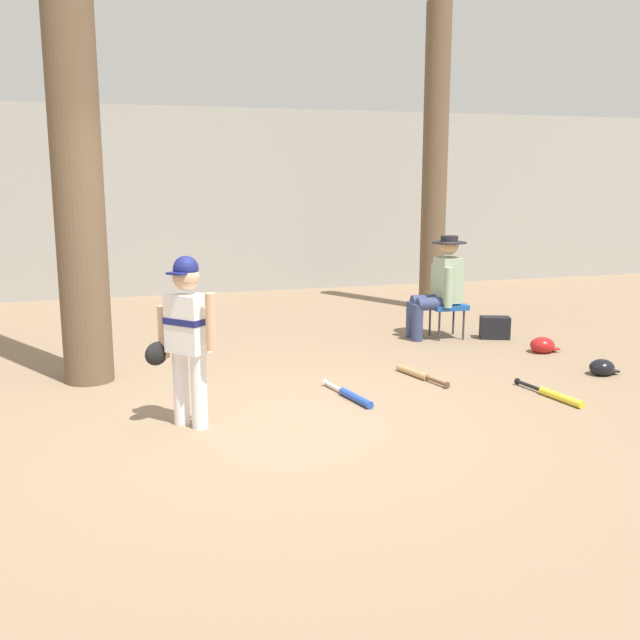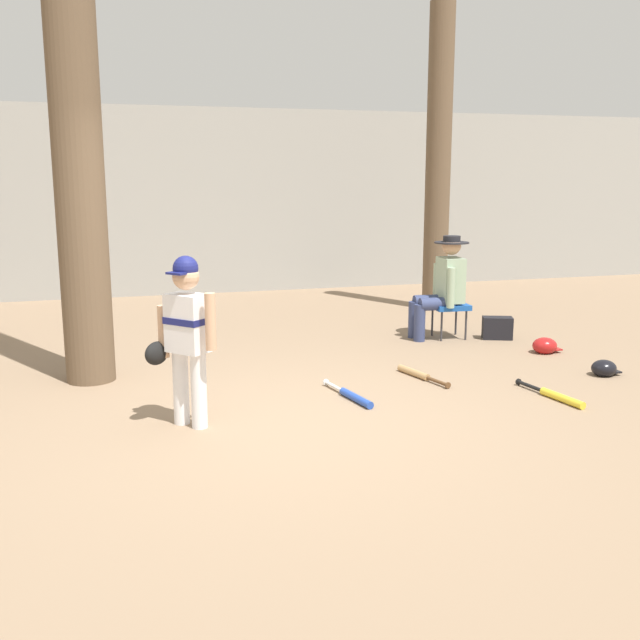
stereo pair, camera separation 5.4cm
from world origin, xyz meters
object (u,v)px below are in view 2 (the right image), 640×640
object	(u,v)px
folding_stool	(449,307)
batting_helmet_black	(604,368)
tree_behind_spectator	(438,180)
seated_spectator	(442,284)
bat_blue_youth	(352,396)
bat_wood_tan	(417,374)
tree_near_player	(73,80)
batting_helmet_red	(545,346)
young_ballplayer	(186,330)
handbag_beside_stool	(497,328)
bat_yellow_trainer	(557,396)

from	to	relation	value
folding_stool	batting_helmet_black	distance (m)	2.08
tree_behind_spectator	seated_spectator	bearing A→B (deg)	-112.77
bat_blue_youth	batting_helmet_black	size ratio (longest dim) A/B	2.75
bat_blue_youth	bat_wood_tan	bearing A→B (deg)	31.58
tree_behind_spectator	batting_helmet_black	size ratio (longest dim) A/B	14.96
seated_spectator	batting_helmet_black	distance (m)	2.18
tree_behind_spectator	batting_helmet_black	bearing A→B (deg)	-89.93
tree_near_player	bat_blue_youth	distance (m)	3.65
tree_behind_spectator	batting_helmet_red	distance (m)	3.33
folding_stool	batting_helmet_black	xyz separation A→B (m)	(0.68, -1.94, -0.29)
seated_spectator	batting_helmet_red	distance (m)	1.37
batting_helmet_red	batting_helmet_black	distance (m)	0.96
bat_blue_youth	young_ballplayer	bearing A→B (deg)	-169.46
young_ballplayer	handbag_beside_stool	bearing A→B (deg)	28.29
bat_wood_tan	bat_yellow_trainer	bearing A→B (deg)	-49.43
seated_spectator	handbag_beside_stool	world-z (taller)	seated_spectator
folding_stool	tree_near_player	bearing A→B (deg)	-169.76
bat_yellow_trainer	batting_helmet_black	bearing A→B (deg)	31.87
seated_spectator	bat_blue_youth	size ratio (longest dim) A/B	1.52
folding_stool	young_ballplayer	bearing A→B (deg)	-145.46
young_ballplayer	folding_stool	xyz separation A→B (m)	(3.30, 2.27, -0.38)
young_ballplayer	handbag_beside_stool	size ratio (longest dim) A/B	3.84
bat_blue_youth	batting_helmet_red	distance (m)	2.74
folding_stool	seated_spectator	xyz separation A→B (m)	(-0.10, 0.01, 0.28)
tree_near_player	handbag_beside_stool	size ratio (longest dim) A/B	17.71
tree_behind_spectator	handbag_beside_stool	bearing A→B (deg)	-94.39
batting_helmet_black	seated_spectator	bearing A→B (deg)	111.80
tree_near_player	bat_blue_youth	bearing A→B (deg)	-30.77
handbag_beside_stool	batting_helmet_red	xyz separation A→B (m)	(0.14, -0.77, -0.05)
young_ballplayer	batting_helmet_black	world-z (taller)	young_ballplayer
batting_helmet_red	bat_blue_youth	bearing A→B (deg)	-158.10
handbag_beside_stool	bat_blue_youth	distance (m)	2.99
young_ballplayer	bat_wood_tan	size ratio (longest dim) A/B	1.80
young_ballplayer	seated_spectator	distance (m)	3.93
young_ballplayer	batting_helmet_black	bearing A→B (deg)	4.67
tree_behind_spectator	bat_wood_tan	distance (m)	4.18
batting_helmet_red	handbag_beside_stool	bearing A→B (deg)	100.36
batting_helmet_black	tree_near_player	bearing A→B (deg)	165.52
handbag_beside_stool	bat_blue_youth	world-z (taller)	handbag_beside_stool
seated_spectator	bat_wood_tan	size ratio (longest dim) A/B	1.66
tree_near_player	bat_blue_youth	xyz separation A→B (m)	(2.15, -1.28, -2.66)
tree_near_player	handbag_beside_stool	bearing A→B (deg)	6.43
seated_spectator	bat_blue_youth	xyz separation A→B (m)	(-1.78, -2.01, -0.61)
bat_wood_tan	bat_blue_youth	distance (m)	0.97
tree_near_player	folding_stool	bearing A→B (deg)	10.24
tree_behind_spectator	batting_helmet_red	size ratio (longest dim) A/B	13.56
handbag_beside_stool	bat_yellow_trainer	size ratio (longest dim) A/B	0.42
folding_stool	seated_spectator	bearing A→B (deg)	175.72
tree_near_player	young_ballplayer	world-z (taller)	tree_near_player
bat_blue_youth	handbag_beside_stool	bearing A→B (deg)	36.71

